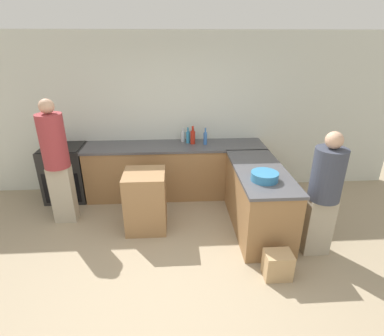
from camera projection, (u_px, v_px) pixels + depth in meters
name	position (u px, v px, depth m)	size (l,w,h in m)	color
ground_plane	(178.00, 281.00, 3.44)	(14.00, 14.00, 0.00)	tan
wall_back	(174.00, 115.00, 5.17)	(8.00, 0.06, 2.70)	silver
counter_back	(176.00, 170.00, 5.21)	(3.02, 0.65, 0.92)	olive
counter_peninsula	(258.00, 199.00, 4.26)	(0.69, 1.61, 0.92)	olive
range_oven	(67.00, 173.00, 5.10)	(0.68, 0.63, 0.93)	black
island_table	(146.00, 201.00, 4.27)	(0.57, 0.57, 0.87)	#997047
mixing_bowl	(265.00, 176.00, 3.75)	(0.34, 0.34, 0.11)	teal
water_bottle_blue	(206.00, 138.00, 5.01)	(0.06, 0.06, 0.28)	#386BB7
dish_soap_bottle	(188.00, 137.00, 5.09)	(0.06, 0.06, 0.27)	#338CBF
wine_bottle_dark	(194.00, 137.00, 5.15)	(0.06, 0.06, 0.23)	black
vinegar_bottle_clear	(183.00, 136.00, 5.16)	(0.07, 0.07, 0.24)	silver
hot_sauce_bottle	(193.00, 137.00, 5.04)	(0.08, 0.08, 0.30)	red
person_by_range	(57.00, 159.00, 4.21)	(0.35, 0.35, 1.85)	#ADA38E
person_at_peninsula	(325.00, 192.00, 3.59)	(0.37, 0.37, 1.62)	#ADA38E
paper_bag	(278.00, 265.00, 3.45)	(0.31, 0.23, 0.33)	tan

